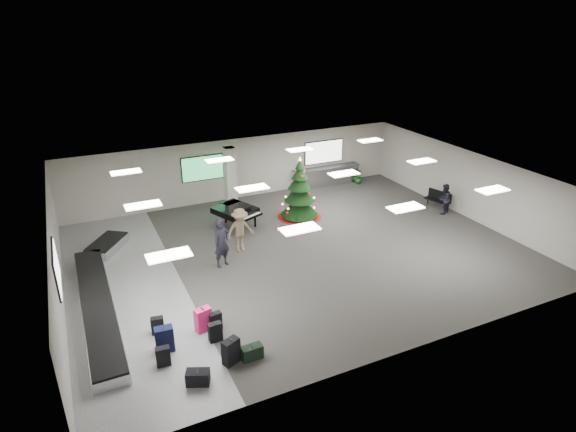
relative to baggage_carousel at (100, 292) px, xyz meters
name	(u,v)px	position (x,y,z in m)	size (l,w,h in m)	color
ground	(299,252)	(7.84, 0.08, -0.21)	(18.00, 18.00, 0.00)	#353330
room_envelope	(284,196)	(7.46, 0.75, 2.12)	(18.02, 14.02, 3.21)	#B7B4A8
baggage_carousel	(100,292)	(0.00, 0.00, 0.00)	(2.28, 9.71, 0.43)	silver
service_counter	(326,176)	(12.84, 6.73, 0.33)	(4.05, 0.65, 1.08)	silver
suitcase_0	(231,351)	(3.05, -5.19, 0.18)	(0.57, 0.46, 0.81)	black
suitcase_1	(215,332)	(2.94, -4.05, 0.10)	(0.42, 0.23, 0.65)	black
pink_suitcase	(203,320)	(2.76, -3.38, 0.18)	(0.56, 0.41, 0.81)	#F21F6B
suitcase_3	(215,321)	(3.12, -3.47, 0.08)	(0.42, 0.27, 0.61)	black
navy_suitcase	(165,339)	(1.46, -3.86, 0.20)	(0.55, 0.35, 0.84)	black
suitcase_5	(163,356)	(1.28, -4.46, 0.09)	(0.42, 0.25, 0.62)	black
green_duffel	(252,352)	(3.65, -5.26, -0.01)	(0.63, 0.34, 0.44)	black
suitcase_8	(158,325)	(1.43, -2.92, 0.07)	(0.42, 0.28, 0.59)	black
black_duffel	(198,377)	(1.96, -5.60, -0.01)	(0.71, 0.57, 0.43)	black
christmas_tree	(300,197)	(9.48, 3.34, 0.83)	(2.13, 2.13, 3.04)	maroon
grand_piano	(236,211)	(6.33, 3.54, 0.58)	(2.11, 2.36, 1.11)	black
bench	(439,198)	(16.43, 1.47, 0.26)	(0.78, 1.39, 0.84)	black
traveler_a	(222,243)	(4.61, 0.33, 0.78)	(0.73, 0.48, 1.99)	black
traveler_b	(240,230)	(5.69, 1.21, 0.73)	(1.22, 0.70, 1.89)	#816A4F
traveler_bench	(444,199)	(16.07, 0.72, 0.55)	(0.74, 0.58, 1.52)	black
potted_plant_left	(300,190)	(10.72, 5.79, 0.16)	(0.41, 0.33, 0.74)	#154118
potted_plant_right	(358,176)	(14.71, 6.25, 0.21)	(0.48, 0.48, 0.86)	#154118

